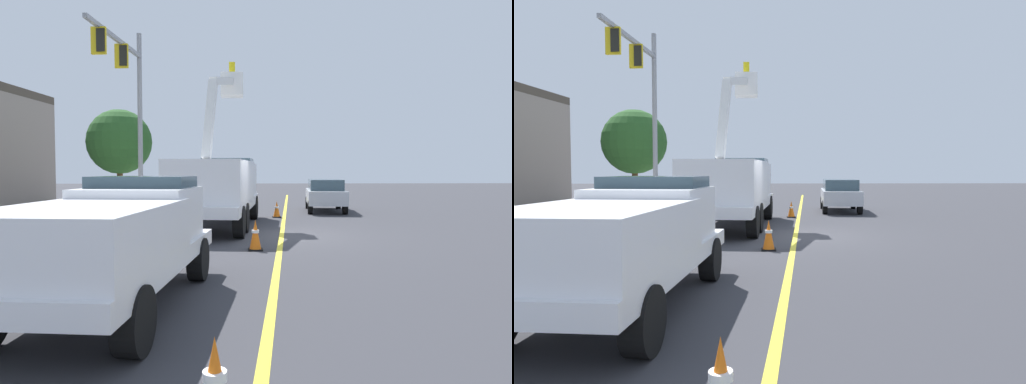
% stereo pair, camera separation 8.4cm
% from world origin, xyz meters
% --- Properties ---
extents(ground, '(120.00, 120.00, 0.00)m').
position_xyz_m(ground, '(0.00, 0.00, 0.00)').
color(ground, '#38383D').
extents(sidewalk_far_side, '(60.02, 10.34, 0.12)m').
position_xyz_m(sidewalk_far_side, '(0.88, 7.74, 0.06)').
color(sidewalk_far_side, '#B2ADA3').
rests_on(sidewalk_far_side, ground).
extents(lane_centre_stripe, '(49.70, 5.79, 0.01)m').
position_xyz_m(lane_centre_stripe, '(0.00, 0.00, 0.00)').
color(lane_centre_stripe, yellow).
rests_on(lane_centre_stripe, ground).
extents(utility_bucket_truck, '(8.43, 3.41, 6.53)m').
position_xyz_m(utility_bucket_truck, '(2.62, 2.18, 1.60)').
color(utility_bucket_truck, white).
rests_on(utility_bucket_truck, ground).
extents(service_pickup_truck, '(5.80, 2.72, 2.06)m').
position_xyz_m(service_pickup_truck, '(-7.81, 3.37, 1.12)').
color(service_pickup_truck, white).
rests_on(service_pickup_truck, ground).
extents(passing_minivan, '(4.98, 2.43, 1.69)m').
position_xyz_m(passing_minivan, '(9.03, -3.16, 0.97)').
color(passing_minivan, silver).
rests_on(passing_minivan, ground).
extents(traffic_cone_mid_front, '(0.40, 0.40, 0.83)m').
position_xyz_m(traffic_cone_mid_front, '(-2.69, 0.96, 0.41)').
color(traffic_cone_mid_front, black).
rests_on(traffic_cone_mid_front, ground).
extents(traffic_cone_mid_rear, '(0.40, 0.40, 0.76)m').
position_xyz_m(traffic_cone_mid_rear, '(5.92, -0.33, 0.37)').
color(traffic_cone_mid_rear, black).
rests_on(traffic_cone_mid_rear, ground).
extents(traffic_signal_mast, '(5.78, 0.91, 8.55)m').
position_xyz_m(traffic_signal_mast, '(5.26, 6.22, 5.67)').
color(traffic_signal_mast, gray).
rests_on(traffic_signal_mast, ground).
extents(street_tree_right, '(3.53, 3.53, 5.50)m').
position_xyz_m(street_tree_right, '(10.34, 7.95, 3.72)').
color(street_tree_right, brown).
rests_on(street_tree_right, ground).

